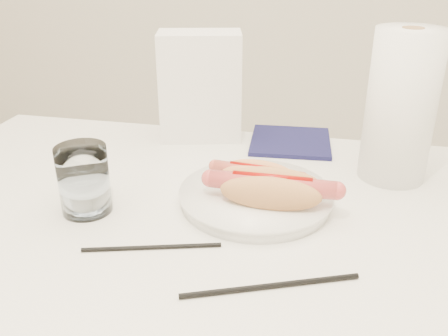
% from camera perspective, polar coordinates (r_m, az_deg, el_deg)
% --- Properties ---
extents(table, '(1.20, 0.80, 0.75)m').
position_cam_1_polar(table, '(0.81, -1.27, -9.80)').
color(table, white).
rests_on(table, ground).
extents(plate, '(0.25, 0.25, 0.02)m').
position_cam_1_polar(plate, '(0.82, 3.70, -3.50)').
color(plate, white).
rests_on(plate, table).
extents(hotdog_left, '(0.15, 0.07, 0.04)m').
position_cam_1_polar(hotdog_left, '(0.83, 3.89, -0.88)').
color(hotdog_left, '#F09C60').
rests_on(hotdog_left, plate).
extents(hotdog_right, '(0.20, 0.08, 0.05)m').
position_cam_1_polar(hotdog_right, '(0.78, 5.56, -2.45)').
color(hotdog_right, tan).
rests_on(hotdog_right, plate).
extents(water_glass, '(0.08, 0.08, 0.11)m').
position_cam_1_polar(water_glass, '(0.81, -15.96, -1.31)').
color(water_glass, silver).
rests_on(water_glass, table).
extents(chopstick_near, '(0.19, 0.06, 0.01)m').
position_cam_1_polar(chopstick_near, '(0.72, -8.39, -9.10)').
color(chopstick_near, black).
rests_on(chopstick_near, table).
extents(chopstick_far, '(0.22, 0.10, 0.01)m').
position_cam_1_polar(chopstick_far, '(0.64, 5.47, -13.47)').
color(chopstick_far, black).
rests_on(chopstick_far, table).
extents(napkin_box, '(0.19, 0.13, 0.23)m').
position_cam_1_polar(napkin_box, '(1.07, -2.76, 9.43)').
color(napkin_box, white).
rests_on(napkin_box, table).
extents(navy_napkin, '(0.18, 0.18, 0.01)m').
position_cam_1_polar(navy_napkin, '(1.08, 7.72, 3.07)').
color(navy_napkin, '#13133D').
rests_on(navy_napkin, table).
extents(paper_towel_roll, '(0.15, 0.15, 0.27)m').
position_cam_1_polar(paper_towel_roll, '(0.92, 19.84, 6.70)').
color(paper_towel_roll, white).
rests_on(paper_towel_roll, table).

